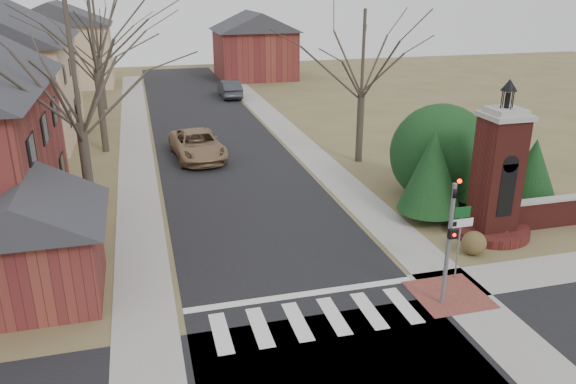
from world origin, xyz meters
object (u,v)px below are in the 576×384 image
object	(u,v)px
distant_car	(230,89)
sign_post	(460,228)
brick_gate_monument	(496,185)
pickup_truck	(197,145)
traffic_signal_pole	(450,232)

from	to	relation	value
distant_car	sign_post	bearing A→B (deg)	93.50
brick_gate_monument	pickup_truck	bearing A→B (deg)	127.03
distant_car	pickup_truck	bearing A→B (deg)	74.65
sign_post	brick_gate_monument	distance (m)	4.55
brick_gate_monument	sign_post	bearing A→B (deg)	-138.58
pickup_truck	distant_car	bearing A→B (deg)	69.89
pickup_truck	sign_post	bearing A→B (deg)	-71.95
pickup_truck	brick_gate_monument	bearing A→B (deg)	-57.79
brick_gate_monument	distant_car	distance (m)	32.84
distant_car	brick_gate_monument	bearing A→B (deg)	99.78
traffic_signal_pole	brick_gate_monument	distance (m)	6.47
traffic_signal_pole	distant_car	xyz separation A→B (m)	(-0.90, 36.75, -1.80)
pickup_truck	distant_car	world-z (taller)	pickup_truck
pickup_truck	distant_car	distance (m)	18.95
pickup_truck	traffic_signal_pole	bearing A→B (deg)	-77.10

